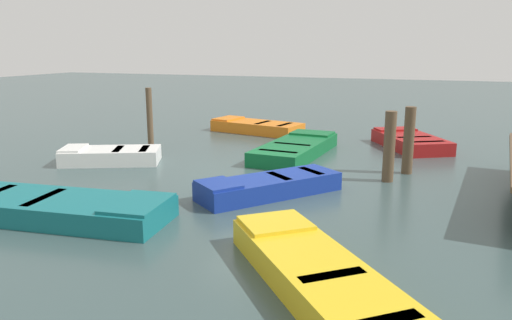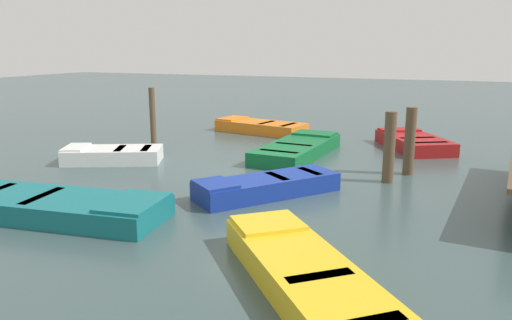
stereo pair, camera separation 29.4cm
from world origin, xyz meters
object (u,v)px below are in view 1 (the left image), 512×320
(rowboat_yellow, at_px, (319,277))
(mooring_piling_mid_left, at_px, (389,147))
(rowboat_green, at_px, (296,148))
(mooring_piling_mid_right, at_px, (409,140))
(rowboat_white, at_px, (110,155))
(mooring_piling_far_left, at_px, (150,118))
(rowboat_red, at_px, (410,141))
(rowboat_orange, at_px, (256,127))
(rowboat_teal, at_px, (61,208))
(rowboat_blue, at_px, (269,186))

(rowboat_yellow, height_order, mooring_piling_mid_left, mooring_piling_mid_left)
(rowboat_green, bearing_deg, mooring_piling_mid_right, -104.65)
(rowboat_green, bearing_deg, rowboat_white, 125.51)
(mooring_piling_far_left, bearing_deg, rowboat_red, 110.63)
(rowboat_orange, distance_m, mooring_piling_far_left, 4.55)
(rowboat_white, height_order, rowboat_orange, same)
(rowboat_teal, bearing_deg, rowboat_red, 52.10)
(rowboat_teal, bearing_deg, rowboat_blue, 35.14)
(rowboat_teal, xyz_separation_m, mooring_piling_far_left, (-6.34, -2.05, 0.74))
(rowboat_white, height_order, rowboat_yellow, same)
(rowboat_white, xyz_separation_m, rowboat_blue, (1.37, 5.11, -0.00))
(mooring_piling_mid_left, bearing_deg, rowboat_red, 176.89)
(mooring_piling_far_left, bearing_deg, mooring_piling_mid_right, 86.26)
(rowboat_green, distance_m, rowboat_yellow, 8.44)
(rowboat_red, distance_m, mooring_piling_mid_right, 3.48)
(mooring_piling_mid_left, bearing_deg, rowboat_white, -84.47)
(rowboat_white, bearing_deg, rowboat_blue, 140.51)
(mooring_piling_mid_left, bearing_deg, mooring_piling_mid_right, 158.57)
(mooring_piling_mid_left, bearing_deg, rowboat_green, -125.69)
(rowboat_white, xyz_separation_m, mooring_piling_mid_left, (-0.72, 7.41, 0.63))
(rowboat_yellow, relative_size, mooring_piling_mid_right, 2.24)
(rowboat_white, relative_size, rowboat_red, 0.89)
(rowboat_yellow, bearing_deg, rowboat_white, 13.54)
(mooring_piling_mid_left, bearing_deg, mooring_piling_far_left, -101.14)
(rowboat_green, bearing_deg, rowboat_red, -49.13)
(rowboat_white, distance_m, mooring_piling_mid_right, 7.99)
(rowboat_teal, distance_m, rowboat_red, 10.85)
(rowboat_red, xyz_separation_m, mooring_piling_mid_left, (4.38, -0.24, 0.63))
(rowboat_orange, relative_size, mooring_piling_far_left, 1.88)
(rowboat_green, bearing_deg, mooring_piling_far_left, 101.25)
(rowboat_green, xyz_separation_m, rowboat_red, (-2.33, 3.11, 0.00))
(rowboat_teal, height_order, mooring_piling_mid_left, mooring_piling_mid_left)
(rowboat_teal, height_order, rowboat_white, same)
(mooring_piling_far_left, relative_size, mooring_piling_mid_left, 1.13)
(rowboat_teal, relative_size, mooring_piling_mid_right, 2.53)
(mooring_piling_far_left, bearing_deg, rowboat_teal, 17.94)
(rowboat_teal, height_order, mooring_piling_mid_right, mooring_piling_mid_right)
(rowboat_red, height_order, rowboat_blue, same)
(rowboat_teal, distance_m, rowboat_blue, 4.20)
(rowboat_blue, xyz_separation_m, mooring_piling_mid_left, (-2.08, 2.29, 0.63))
(rowboat_white, relative_size, rowboat_yellow, 0.75)
(rowboat_orange, bearing_deg, rowboat_red, -178.89)
(rowboat_blue, relative_size, rowboat_yellow, 0.83)
(rowboat_green, distance_m, mooring_piling_mid_right, 3.48)
(rowboat_red, xyz_separation_m, mooring_piling_mid_right, (3.42, 0.14, 0.63))
(rowboat_blue, height_order, rowboat_yellow, same)
(rowboat_green, xyz_separation_m, rowboat_teal, (6.92, -2.57, -0.00))
(rowboat_teal, bearing_deg, rowboat_yellow, -18.32)
(rowboat_teal, height_order, rowboat_red, same)
(rowboat_red, bearing_deg, rowboat_teal, 118.61)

